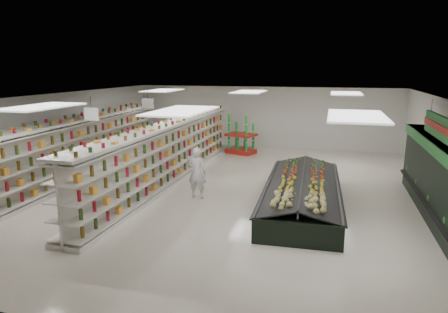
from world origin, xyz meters
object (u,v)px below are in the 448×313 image
(produce_island, at_px, (302,192))
(soda_endcap, at_px, (241,136))
(gondola_left, at_px, (71,154))
(gondola_center, at_px, (170,154))
(shopper_main, at_px, (197,173))
(shopper_background, at_px, (179,137))

(produce_island, relative_size, soda_endcap, 3.59)
(gondola_left, distance_m, soda_endcap, 8.24)
(gondola_center, bearing_deg, produce_island, -16.25)
(shopper_main, bearing_deg, produce_island, -173.80)
(produce_island, height_order, soda_endcap, soda_endcap)
(gondola_left, relative_size, soda_endcap, 7.52)
(soda_endcap, distance_m, shopper_main, 7.18)
(soda_endcap, bearing_deg, gondola_left, -127.47)
(gondola_left, xyz_separation_m, soda_endcap, (5.01, 6.54, -0.20))
(soda_endcap, bearing_deg, gondola_center, -105.58)
(gondola_center, xyz_separation_m, shopper_main, (1.67, -1.73, -0.15))
(shopper_main, height_order, shopper_background, shopper_background)
(gondola_center, relative_size, shopper_main, 7.40)
(gondola_left, distance_m, gondola_center, 3.66)
(gondola_center, xyz_separation_m, shopper_background, (-1.27, 4.15, -0.09))
(soda_endcap, distance_m, shopper_background, 3.08)
(gondola_left, height_order, gondola_center, gondola_left)
(soda_endcap, bearing_deg, shopper_background, -155.06)
(soda_endcap, xyz_separation_m, shopper_main, (0.15, -7.18, -0.01))
(produce_island, bearing_deg, shopper_background, 137.96)
(shopper_background, bearing_deg, gondola_center, -147.48)
(gondola_left, relative_size, gondola_center, 1.06)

